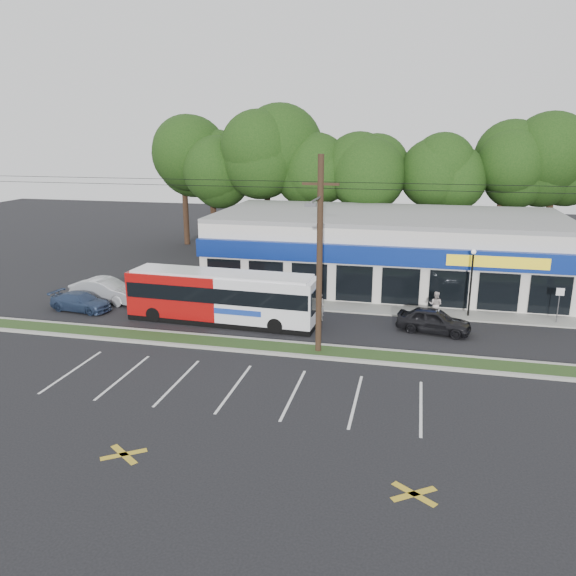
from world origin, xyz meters
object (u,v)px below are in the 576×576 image
Objects in this scene: pedestrian_a at (319,307)px; car_silver at (106,290)px; car_dark at (434,320)px; sign_post at (559,299)px; utility_pole at (316,250)px; car_blue at (81,302)px; metrobus at (222,296)px; pedestrian_b at (436,305)px; lamp_post at (472,275)px.

car_silver is at bearing -31.85° from pedestrian_a.
car_dark is at bearing -87.30° from car_silver.
car_dark is at bearing -156.73° from sign_post.
utility_pole is at bearing -104.79° from car_silver.
utility_pole is 16.96m from car_blue.
metrobus reaches higher than car_dark.
car_dark is at bearing 146.71° from pedestrian_a.
car_silver is at bearing 20.45° from pedestrian_b.
car_blue is (-21.85, -0.88, -0.11)m from car_dark.
pedestrian_b is (6.84, 2.25, -0.05)m from pedestrian_a.
sign_post is 19.87m from metrobus.
metrobus is 2.80× the size of car_dark.
pedestrian_a is at bearing -86.85° from car_silver.
sign_post is 0.19× the size of metrobus.
car_dark is 1.01× the size of car_blue.
lamp_post is 2.77m from pedestrian_b.
car_blue is at bearing -178.14° from metrobus.
car_blue is (-24.00, -4.18, -2.08)m from lamp_post.
car_silver is 2.74× the size of pedestrian_a.
utility_pole is 4.34× the size of metrobus.
sign_post reaches higher than pedestrian_a.
utility_pole is 30.19× the size of pedestrian_b.
car_blue is 15.23m from pedestrian_a.
lamp_post reaches higher than car_blue.
metrobus is 6.52× the size of pedestrian_a.
metrobus reaches higher than sign_post.
car_blue is (-0.56, -2.10, -0.21)m from car_silver.
sign_post is at bearing -75.04° from car_blue.
car_silver is 1.19× the size of car_blue.
lamp_post reaches higher than pedestrian_b.
pedestrian_a is (5.61, 1.50, -0.74)m from metrobus.
lamp_post is at bearing -22.19° from car_dark.
metrobus is at bearing -168.16° from sign_post.
sign_post is at bearing 14.42° from metrobus.
pedestrian_a is at bearing -169.46° from sign_post.
lamp_post is at bearing -72.92° from car_blue.
metrobus reaches higher than pedestrian_a.
pedestrian_a is at bearing -77.60° from car_blue.
metrobus is 6.95× the size of pedestrian_b.
lamp_post is at bearing 43.95° from utility_pole.
car_blue is (-15.83, 3.69, -4.83)m from utility_pole.
sign_post is at bearing -80.29° from car_silver.
lamp_post is at bearing 168.57° from pedestrian_a.
pedestrian_a is (-6.69, 0.50, 0.18)m from car_dark.
utility_pole is 10.36× the size of car_silver.
utility_pole is at bearing -95.94° from car_blue.
sign_post is 1.34× the size of pedestrian_b.
pedestrian_a reaches higher than car_blue.
sign_post is 0.46× the size of car_silver.
utility_pole reaches higher than car_blue.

